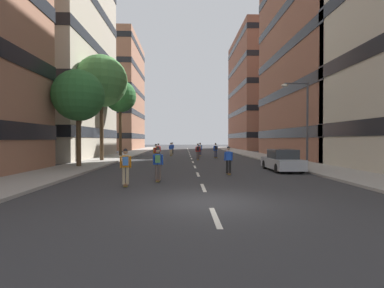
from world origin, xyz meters
The scene contains 23 objects.
ground_plane centered at (0.00, 28.04, 0.00)m, with size 168.22×168.22×0.00m, color #333335.
sidewalk_left centered at (-9.08, 31.54, 0.07)m, with size 3.74×77.10×0.14m, color #9E9991.
sidewalk_right centered at (9.08, 31.54, 0.07)m, with size 3.74×77.10×0.14m, color #9E9991.
lane_markings centered at (0.00, 30.50, 0.00)m, with size 0.16×67.20×0.01m.
building_left_mid centered at (-19.18, 24.58, 17.41)m, with size 16.59×17.62×34.64m.
building_left_far centered at (-19.18, 55.12, 12.29)m, with size 16.59×18.80×24.40m.
building_right_mid centered at (19.18, 24.58, 17.21)m, with size 16.59×21.11×34.25m.
building_right_far centered at (19.18, 55.12, 12.91)m, with size 16.59×22.67×25.63m.
parked_car_near centered at (6.01, 9.91, 0.70)m, with size 1.82×4.40×1.52m.
street_tree_near centered at (-9.08, 27.38, 7.73)m, with size 4.09×4.09×9.69m.
street_tree_mid centered at (-9.08, 12.59, 5.60)m, with size 3.97×3.97×7.47m.
street_tree_far centered at (-9.08, 18.89, 7.99)m, with size 5.14×5.14×10.44m.
streetlamp_right centered at (8.34, 12.03, 4.14)m, with size 2.13×0.30×6.50m.
skater_0 centered at (0.64, 21.01, 1.02)m, with size 0.55×0.91×1.78m.
skater_1 centered at (-2.61, 28.65, 0.98)m, with size 0.54×0.91×1.78m.
skater_2 centered at (1.31, 28.55, 1.02)m, with size 0.53×0.90×1.78m.
skater_3 centered at (-3.63, 3.53, 1.02)m, with size 0.56×0.92×1.78m.
skater_4 centered at (-3.58, 17.76, 1.02)m, with size 0.53×0.90×1.78m.
skater_5 centered at (1.93, 7.94, 0.98)m, with size 0.53×0.90×1.78m.
skater_6 centered at (-2.24, 5.02, 1.02)m, with size 0.54×0.90×1.78m.
skater_7 centered at (-3.79, 22.82, 1.02)m, with size 0.55×0.91×1.78m.
skater_8 centered at (2.91, 24.06, 1.02)m, with size 0.56×0.92×1.78m.
skater_9 centered at (-2.61, 32.87, 1.02)m, with size 0.56×0.92×1.78m.
Camera 1 is at (-0.89, -10.12, 2.20)m, focal length 27.02 mm.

